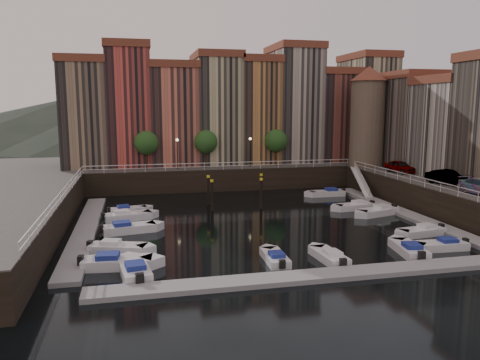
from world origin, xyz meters
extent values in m
plane|color=black|center=(0.00, 0.00, 0.00)|extent=(200.00, 200.00, 0.00)
cube|color=black|center=(0.00, 26.00, 1.50)|extent=(80.00, 20.00, 3.00)
cube|color=gray|center=(-16.20, -1.00, 0.17)|extent=(2.00, 28.00, 0.35)
cube|color=gray|center=(16.20, -1.00, 0.17)|extent=(2.00, 28.00, 0.35)
cube|color=gray|center=(0.00, -17.00, 0.17)|extent=(30.00, 2.00, 0.35)
cone|color=#2D382D|center=(-30.00, 110.00, 7.00)|extent=(80.00, 80.00, 14.00)
cone|color=#2D382D|center=(5.00, 110.00, 9.00)|extent=(100.00, 100.00, 18.00)
cone|color=#2D382D|center=(40.00, 110.00, 6.00)|extent=(70.00, 70.00, 12.00)
cube|color=#877056|center=(-18.00, 23.50, 10.00)|extent=(6.00, 10.00, 14.00)
cube|color=brown|center=(-18.00, 23.50, 17.50)|extent=(6.30, 10.30, 1.00)
cube|color=#C4463D|center=(-12.10, 23.50, 11.00)|extent=(5.80, 10.00, 16.00)
cube|color=brown|center=(-12.10, 23.50, 19.50)|extent=(6.10, 10.30, 1.00)
cube|color=#CF6C55|center=(-5.95, 23.50, 9.75)|extent=(6.50, 10.00, 13.50)
cube|color=brown|center=(-5.95, 23.50, 17.00)|extent=(6.80, 10.30, 1.00)
cube|color=tan|center=(0.40, 23.50, 10.50)|extent=(6.20, 10.00, 15.00)
cube|color=brown|center=(0.40, 23.50, 18.50)|extent=(6.50, 10.30, 1.00)
cube|color=#B77E43|center=(6.30, 23.50, 10.25)|extent=(5.60, 10.00, 14.50)
cube|color=brown|center=(6.30, 23.50, 18.00)|extent=(5.90, 10.30, 1.00)
cube|color=#A99C8D|center=(12.30, 23.50, 11.25)|extent=(6.40, 10.00, 16.50)
cube|color=brown|center=(12.30, 23.50, 20.00)|extent=(6.70, 10.30, 1.00)
cube|color=brown|center=(18.50, 23.50, 9.50)|extent=(6.00, 10.00, 13.00)
cube|color=brown|center=(18.50, 23.50, 16.50)|extent=(6.30, 10.30, 1.00)
cube|color=tan|center=(24.45, 23.50, 10.75)|extent=(5.90, 10.00, 15.50)
cube|color=brown|center=(24.45, 23.50, 19.00)|extent=(6.20, 10.30, 1.00)
cube|color=#675A4E|center=(26.50, 12.00, 9.00)|extent=(9.00, 8.00, 12.00)
cube|color=brown|center=(26.50, 12.00, 15.50)|extent=(9.30, 8.30, 1.00)
cube|color=#BDB4A5|center=(26.50, 4.00, 8.50)|extent=(9.00, 8.00, 11.00)
cube|color=brown|center=(26.50, 4.00, 14.50)|extent=(9.30, 8.30, 1.00)
cylinder|color=#6B5B4C|center=(20.00, 14.50, 9.00)|extent=(4.60, 4.60, 12.00)
cone|color=brown|center=(20.00, 14.50, 15.80)|extent=(5.20, 5.20, 2.00)
cylinder|color=black|center=(-10.00, 18.20, 4.20)|extent=(0.30, 0.30, 2.40)
sphere|color=#1E4719|center=(-10.00, 18.20, 6.60)|extent=(3.20, 3.20, 3.20)
cylinder|color=black|center=(-2.00, 18.20, 4.20)|extent=(0.30, 0.30, 2.40)
sphere|color=#1E4719|center=(-2.00, 18.20, 6.60)|extent=(3.20, 3.20, 3.20)
cylinder|color=black|center=(8.00, 18.20, 4.20)|extent=(0.30, 0.30, 2.40)
sphere|color=#1E4719|center=(8.00, 18.20, 6.60)|extent=(3.20, 3.20, 3.20)
cylinder|color=black|center=(-6.00, 17.20, 5.00)|extent=(0.12, 0.12, 4.00)
sphere|color=#FFD88C|center=(-6.00, 17.20, 7.00)|extent=(0.36, 0.36, 0.36)
cylinder|color=black|center=(4.00, 17.20, 5.00)|extent=(0.12, 0.12, 4.00)
sphere|color=#FFD88C|center=(4.00, 17.20, 7.00)|extent=(0.36, 0.36, 0.36)
cube|color=white|center=(0.00, 16.00, 3.95)|extent=(36.00, 0.08, 0.08)
cube|color=white|center=(0.00, 16.00, 3.50)|extent=(36.00, 0.06, 0.06)
cube|color=white|center=(18.00, -1.00, 3.95)|extent=(0.08, 34.00, 0.08)
cube|color=white|center=(18.00, -1.00, 3.50)|extent=(0.06, 34.00, 0.06)
cube|color=white|center=(-18.00, -1.00, 3.95)|extent=(0.08, 34.00, 0.08)
cube|color=white|center=(-18.00, -1.00, 3.50)|extent=(0.06, 34.00, 0.06)
cube|color=white|center=(17.10, 10.00, 1.75)|extent=(2.78, 8.26, 2.81)
cube|color=white|center=(17.10, 10.00, 2.25)|extent=(1.93, 8.32, 3.65)
cylinder|color=black|center=(-3.41, 4.81, 1.50)|extent=(0.32, 0.32, 3.60)
cylinder|color=yellow|center=(-3.41, 4.81, 3.35)|extent=(0.36, 0.36, 0.25)
cylinder|color=black|center=(-3.30, 8.03, 1.50)|extent=(0.32, 0.32, 3.60)
cylinder|color=yellow|center=(-3.30, 8.03, 3.35)|extent=(0.36, 0.36, 0.25)
cylinder|color=black|center=(2.18, 4.75, 1.50)|extent=(0.32, 0.32, 3.60)
cylinder|color=yellow|center=(2.18, 4.75, 3.35)|extent=(0.36, 0.36, 0.25)
cylinder|color=black|center=(3.06, 7.95, 1.50)|extent=(0.32, 0.32, 3.60)
cylinder|color=yellow|center=(3.06, 7.95, 3.35)|extent=(0.36, 0.36, 0.25)
cube|color=silver|center=(-13.01, -11.91, 0.33)|extent=(5.04, 2.39, 0.83)
cube|color=navy|center=(-13.67, -11.84, 0.83)|extent=(1.68, 1.48, 0.55)
cube|color=black|center=(-15.54, -11.64, 0.61)|extent=(0.44, 0.59, 0.77)
cube|color=silver|center=(-13.06, -8.31, 0.30)|extent=(4.76, 3.00, 0.76)
cube|color=silver|center=(-13.64, -8.12, 0.76)|extent=(1.72, 1.59, 0.50)
cube|color=black|center=(-15.27, -7.59, 0.56)|extent=(0.49, 0.59, 0.71)
cube|color=silver|center=(-12.27, -2.34, 0.32)|extent=(4.98, 2.63, 0.81)
cube|color=navy|center=(-12.90, -2.46, 0.81)|extent=(1.71, 1.53, 0.54)
cube|color=black|center=(-14.70, -2.78, 0.59)|extent=(0.46, 0.60, 0.75)
cube|color=silver|center=(-12.46, 2.60, 0.32)|extent=(4.95, 2.74, 0.80)
cube|color=silver|center=(-13.08, 2.47, 0.80)|extent=(1.72, 1.56, 0.53)
cube|color=black|center=(-14.85, 2.09, 0.58)|extent=(0.47, 0.60, 0.74)
cube|color=silver|center=(-12.43, 5.80, 0.27)|extent=(4.16, 2.28, 0.67)
cube|color=navy|center=(-12.96, 5.69, 0.67)|extent=(1.44, 1.30, 0.45)
cube|color=black|center=(-14.44, 5.38, 0.49)|extent=(0.40, 0.50, 0.63)
cube|color=silver|center=(12.31, -13.21, 0.28)|extent=(4.20, 1.81, 0.70)
cube|color=navy|center=(12.87, -13.24, 0.70)|extent=(1.37, 1.19, 0.47)
cube|color=black|center=(14.46, -13.33, 0.52)|extent=(0.35, 0.49, 0.66)
cube|color=silver|center=(13.26, -9.13, 0.29)|extent=(4.43, 2.18, 0.73)
cube|color=silver|center=(13.84, -9.05, 0.73)|extent=(1.49, 1.33, 0.48)
cube|color=black|center=(15.47, -8.84, 0.53)|extent=(0.40, 0.52, 0.68)
cube|color=silver|center=(13.39, -1.10, 0.32)|extent=(4.94, 2.98, 0.79)
cube|color=silver|center=(13.99, -0.93, 0.79)|extent=(1.76, 1.62, 0.53)
cube|color=black|center=(15.71, -0.44, 0.58)|extent=(0.50, 0.61, 0.74)
cube|color=silver|center=(12.22, 1.89, 0.30)|extent=(4.51, 2.11, 0.74)
cube|color=silver|center=(12.81, 1.95, 0.74)|extent=(1.50, 1.32, 0.50)
cube|color=black|center=(14.49, 2.12, 0.55)|extent=(0.39, 0.53, 0.69)
cube|color=silver|center=(12.39, 10.06, 0.30)|extent=(4.48, 1.78, 0.76)
cube|color=navy|center=(13.00, 10.05, 0.76)|extent=(1.43, 1.23, 0.51)
cube|color=black|center=(14.72, 10.03, 0.56)|extent=(0.36, 0.51, 0.71)
cube|color=silver|center=(-11.85, -13.62, 0.32)|extent=(2.44, 4.89, 0.80)
cube|color=navy|center=(-11.76, -14.25, 0.80)|extent=(1.47, 1.65, 0.53)
cube|color=black|center=(-11.51, -16.05, 0.59)|extent=(0.58, 0.44, 0.75)
cube|color=silver|center=(-1.64, -13.06, 0.26)|extent=(1.60, 3.88, 0.65)
cube|color=navy|center=(-1.66, -13.58, 0.65)|extent=(1.08, 1.25, 0.44)
cube|color=black|center=(-1.70, -15.06, 0.48)|extent=(0.45, 0.32, 0.61)
cube|color=silver|center=(2.40, -13.71, 0.28)|extent=(1.86, 4.15, 0.69)
cube|color=silver|center=(2.44, -14.26, 0.69)|extent=(1.20, 1.37, 0.46)
cube|color=black|center=(2.55, -15.82, 0.51)|extent=(0.48, 0.35, 0.64)
cube|color=silver|center=(9.17, -13.54, 0.30)|extent=(2.37, 4.59, 0.75)
cube|color=navy|center=(9.08, -14.12, 0.75)|extent=(1.40, 1.57, 0.50)
cube|color=black|center=(8.81, -15.79, 0.55)|extent=(0.55, 0.42, 0.70)
imported|color=gray|center=(21.11, 7.52, 3.77)|extent=(2.45, 4.74, 1.54)
imported|color=gray|center=(21.11, -1.81, 3.79)|extent=(3.03, 5.07, 1.58)
camera|label=1|loc=(-11.54, -45.09, 11.47)|focal=35.00mm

